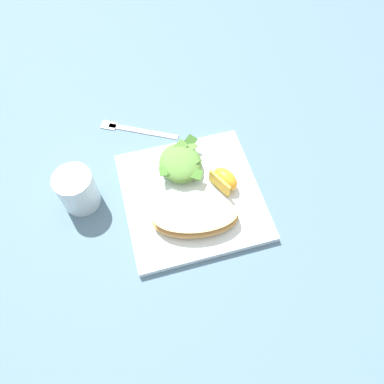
# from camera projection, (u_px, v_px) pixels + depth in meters

# --- Properties ---
(ground) EXTENTS (3.00, 3.00, 0.00)m
(ground) POSITION_uv_depth(u_px,v_px,m) (192.00, 198.00, 0.76)
(ground) COLOR slate
(white_plate) EXTENTS (0.28, 0.28, 0.02)m
(white_plate) POSITION_uv_depth(u_px,v_px,m) (192.00, 196.00, 0.76)
(white_plate) COLOR silver
(white_plate) RESTS_ON ground
(cheesy_pizza_bread) EXTENTS (0.11, 0.18, 0.04)m
(cheesy_pizza_bread) POSITION_uv_depth(u_px,v_px,m) (196.00, 218.00, 0.70)
(cheesy_pizza_bread) COLOR tan
(cheesy_pizza_bread) RESTS_ON white_plate
(green_salad_pile) EXTENTS (0.11, 0.10, 0.04)m
(green_salad_pile) POSITION_uv_depth(u_px,v_px,m) (180.00, 163.00, 0.77)
(green_salad_pile) COLOR #5B8E3D
(green_salad_pile) RESTS_ON white_plate
(orange_wedge_front) EXTENTS (0.07, 0.06, 0.04)m
(orange_wedge_front) POSITION_uv_depth(u_px,v_px,m) (225.00, 179.00, 0.75)
(orange_wedge_front) COLOR orange
(orange_wedge_front) RESTS_ON white_plate
(metal_fork) EXTENTS (0.10, 0.17, 0.01)m
(metal_fork) POSITION_uv_depth(u_px,v_px,m) (133.00, 129.00, 0.86)
(metal_fork) COLOR silver
(metal_fork) RESTS_ON ground
(drinking_clear_cup) EXTENTS (0.08, 0.08, 0.09)m
(drinking_clear_cup) POSITION_uv_depth(u_px,v_px,m) (77.00, 190.00, 0.72)
(drinking_clear_cup) COLOR silver
(drinking_clear_cup) RESTS_ON ground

